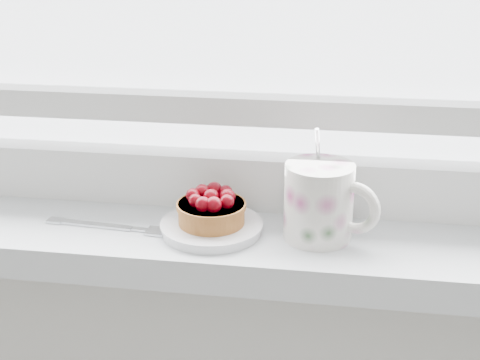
% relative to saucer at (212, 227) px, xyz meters
% --- Properties ---
extents(saucer, '(0.12, 0.12, 0.01)m').
position_rel_saucer_xyz_m(saucer, '(0.00, 0.00, 0.00)').
color(saucer, white).
rests_on(saucer, windowsill).
extents(raspberry_tart, '(0.08, 0.08, 0.04)m').
position_rel_saucer_xyz_m(raspberry_tart, '(0.00, 0.00, 0.03)').
color(raspberry_tart, brown).
rests_on(raspberry_tart, saucer).
extents(floral_mug, '(0.12, 0.11, 0.13)m').
position_rel_saucer_xyz_m(floral_mug, '(0.13, 0.00, 0.04)').
color(floral_mug, silver).
rests_on(floral_mug, windowsill).
extents(fork, '(0.19, 0.03, 0.00)m').
position_rel_saucer_xyz_m(fork, '(-0.11, -0.01, -0.00)').
color(fork, silver).
rests_on(fork, windowsill).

